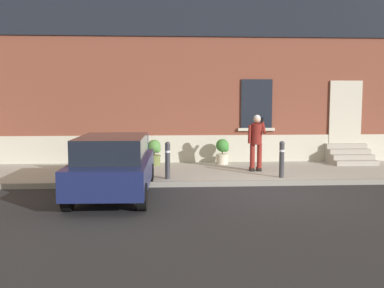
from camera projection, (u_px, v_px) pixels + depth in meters
ground_plane at (271, 193)px, 11.54m from camera, size 80.00×80.00×0.00m
sidewalk at (250, 172)px, 14.31m from camera, size 24.00×3.60×0.15m
curb_edge at (263, 183)px, 12.47m from camera, size 24.00×0.12×0.15m
building_facade at (238, 61)px, 16.41m from camera, size 24.00×1.52×7.50m
entrance_stoop at (349, 156)px, 15.83m from camera, size 1.45×1.28×0.64m
hatchback_car_navy at (113, 165)px, 11.01m from camera, size 1.89×4.12×1.50m
bollard_near_person at (282, 158)px, 12.85m from camera, size 0.15×0.15×1.04m
bollard_far_left at (168, 159)px, 12.64m from camera, size 0.15×0.15×1.04m
person_on_phone at (256, 139)px, 13.87m from camera, size 0.51×0.49×1.75m
planter_terracotta at (86, 152)px, 15.26m from camera, size 0.44×0.44×0.86m
planter_olive at (154, 152)px, 15.22m from camera, size 0.44×0.44×0.86m
planter_cream at (223, 151)px, 15.46m from camera, size 0.44×0.44×0.86m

